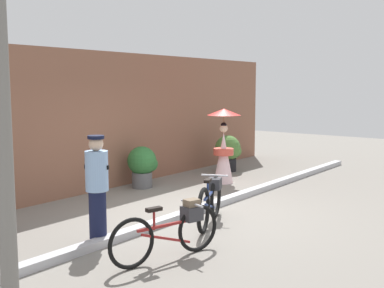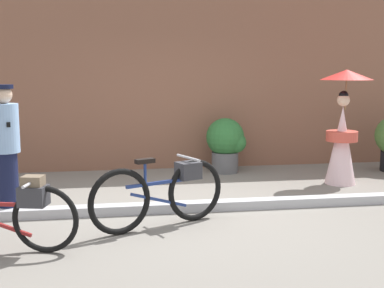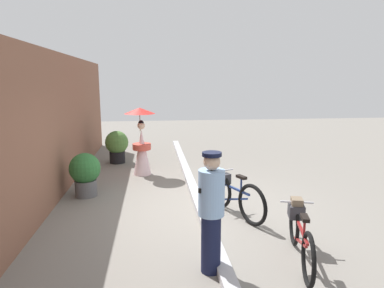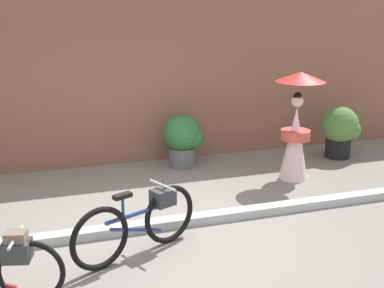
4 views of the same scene
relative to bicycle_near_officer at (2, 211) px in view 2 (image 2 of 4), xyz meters
The scene contains 8 objects.
ground_plane 2.39m from the bicycle_near_officer, 28.99° to the left, with size 30.00×30.00×0.00m, color gray.
building_wall 4.84m from the bicycle_near_officer, 64.05° to the left, with size 14.00×0.40×3.12m, color brown.
sidewalk_curb 2.38m from the bicycle_near_officer, 28.99° to the left, with size 14.00×0.20×0.12m, color #B2B2B7.
bicycle_near_officer is the anchor object (origin of this frame).
bicycle_far_side 1.76m from the bicycle_near_officer, 18.39° to the left, with size 1.61×0.76×0.82m.
person_officer 1.39m from the bicycle_near_officer, 98.08° to the left, with size 0.34×0.36×1.63m.
person_with_parasol 5.28m from the bicycle_near_officer, 26.53° to the left, with size 0.82×0.82×1.81m.
potted_plant_by_door 4.68m from the bicycle_near_officer, 48.62° to the left, with size 0.69×0.67×0.96m.
Camera 2 is at (-0.97, -6.30, 1.81)m, focal length 47.78 mm.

